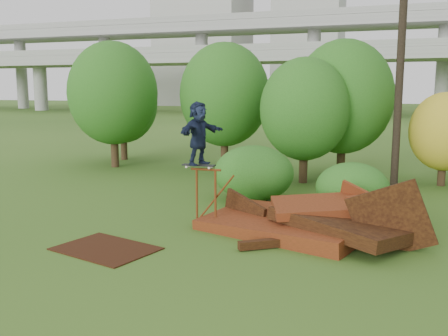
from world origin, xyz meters
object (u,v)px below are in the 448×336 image
(scrap_pile, at_px, (307,222))
(skater, at_px, (199,133))
(utility_pole, at_px, (402,39))
(flat_plate, at_px, (106,249))

(scrap_pile, bearing_deg, skater, -176.80)
(utility_pole, bearing_deg, flat_plate, -122.43)
(skater, xyz_separation_m, utility_pole, (4.91, 7.21, 2.89))
(scrap_pile, relative_size, flat_plate, 2.71)
(scrap_pile, relative_size, skater, 3.60)
(utility_pole, bearing_deg, skater, -124.26)
(flat_plate, relative_size, utility_pole, 0.21)
(scrap_pile, xyz_separation_m, utility_pole, (2.02, 7.04, 5.09))
(skater, distance_m, flat_plate, 3.81)
(skater, relative_size, flat_plate, 0.75)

